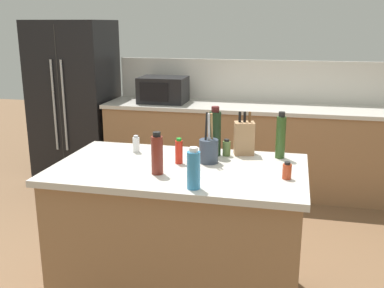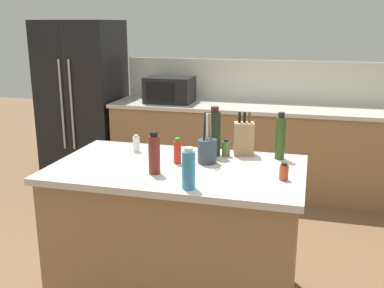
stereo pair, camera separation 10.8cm
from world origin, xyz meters
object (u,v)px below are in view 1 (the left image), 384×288
at_px(refrigerator, 75,100).
at_px(utensil_crock, 209,150).
at_px(vinegar_bottle, 157,154).
at_px(dish_soap_bottle, 194,169).
at_px(olive_oil_bottle, 281,136).
at_px(hot_sauce_bottle, 179,152).
at_px(spice_jar_oregano, 227,148).
at_px(spice_jar_paprika, 287,171).
at_px(knife_block, 244,138).
at_px(salt_shaker, 136,144).
at_px(wine_bottle, 215,133).
at_px(microwave, 163,90).

distance_m(refrigerator, utensil_crock, 2.93).
bearing_deg(vinegar_bottle, dish_soap_bottle, -36.00).
bearing_deg(olive_oil_bottle, hot_sauce_bottle, -156.67).
distance_m(utensil_crock, dish_soap_bottle, 0.47).
distance_m(utensil_crock, spice_jar_oregano, 0.20).
bearing_deg(refrigerator, dish_soap_bottle, -52.18).
relative_size(spice_jar_paprika, olive_oil_bottle, 0.33).
xyz_separation_m(spice_jar_paprika, hot_sauce_bottle, (-0.67, 0.14, 0.03)).
xyz_separation_m(spice_jar_paprika, vinegar_bottle, (-0.74, -0.08, 0.07)).
xyz_separation_m(hot_sauce_bottle, dish_soap_bottle, (0.19, -0.41, 0.03)).
relative_size(utensil_crock, olive_oil_bottle, 1.05).
relative_size(knife_block, vinegar_bottle, 1.15).
height_order(salt_shaker, dish_soap_bottle, dish_soap_bottle).
height_order(salt_shaker, spice_jar_oregano, salt_shaker).
bearing_deg(vinegar_bottle, wine_bottle, 60.06).
bearing_deg(spice_jar_paprika, hot_sauce_bottle, 167.77).
distance_m(microwave, utensil_crock, 2.27).
bearing_deg(spice_jar_oregano, wine_bottle, -173.99).
xyz_separation_m(spice_jar_paprika, wine_bottle, (-0.48, 0.37, 0.11)).
xyz_separation_m(wine_bottle, spice_jar_oregano, (0.08, 0.01, -0.10)).
xyz_separation_m(salt_shaker, wine_bottle, (0.54, 0.05, 0.10)).
bearing_deg(hot_sauce_bottle, knife_block, 38.41).
distance_m(microwave, salt_shaker, 2.00).
relative_size(microwave, spice_jar_paprika, 5.11).
bearing_deg(dish_soap_bottle, refrigerator, 127.82).
relative_size(salt_shaker, olive_oil_bottle, 0.38).
bearing_deg(vinegar_bottle, microwave, 105.67).
relative_size(spice_jar_paprika, vinegar_bottle, 0.40).
bearing_deg(utensil_crock, spice_jar_paprika, -22.48).
bearing_deg(refrigerator, vinegar_bottle, -53.90).
bearing_deg(olive_oil_bottle, utensil_crock, -154.54).
xyz_separation_m(microwave, olive_oil_bottle, (1.35, -1.88, 0.00)).
distance_m(spice_jar_paprika, salt_shaker, 1.07).
xyz_separation_m(refrigerator, vinegar_bottle, (1.76, -2.42, 0.14)).
xyz_separation_m(knife_block, olive_oil_bottle, (0.24, -0.03, 0.03)).
xyz_separation_m(knife_block, salt_shaker, (-0.72, -0.12, -0.06)).
xyz_separation_m(knife_block, hot_sauce_bottle, (-0.37, -0.30, -0.04)).
bearing_deg(refrigerator, microwave, -2.68).
bearing_deg(microwave, refrigerator, 177.32).
bearing_deg(knife_block, microwave, 108.12).
distance_m(salt_shaker, dish_soap_bottle, 0.80).
bearing_deg(microwave, utensil_crock, -66.29).
bearing_deg(knife_block, hot_sauce_bottle, -154.49).
relative_size(wine_bottle, spice_jar_oregano, 2.91).
relative_size(refrigerator, vinegar_bottle, 7.26).
distance_m(wine_bottle, vinegar_bottle, 0.52).
bearing_deg(hot_sauce_bottle, microwave, 108.97).
bearing_deg(wine_bottle, microwave, 115.77).
height_order(microwave, spice_jar_oregano, microwave).
bearing_deg(salt_shaker, olive_oil_bottle, 5.10).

